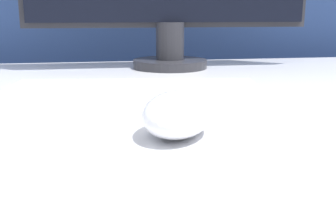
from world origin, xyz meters
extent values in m
cube|color=navy|center=(0.00, 0.62, 0.72)|extent=(5.00, 0.03, 1.43)
ellipsoid|color=white|center=(0.07, -0.18, 0.77)|extent=(0.11, 0.12, 0.05)
cube|color=silver|center=(0.04, -0.01, 0.75)|extent=(0.40, 0.18, 0.02)
cube|color=white|center=(0.04, -0.01, 0.76)|extent=(0.37, 0.17, 0.01)
cylinder|color=#28282D|center=(0.15, 0.34, 0.75)|extent=(0.17, 0.17, 0.02)
cylinder|color=#28282D|center=(0.15, 0.34, 0.80)|extent=(0.07, 0.07, 0.09)
camera|label=1|loc=(0.00, -0.57, 0.87)|focal=42.00mm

